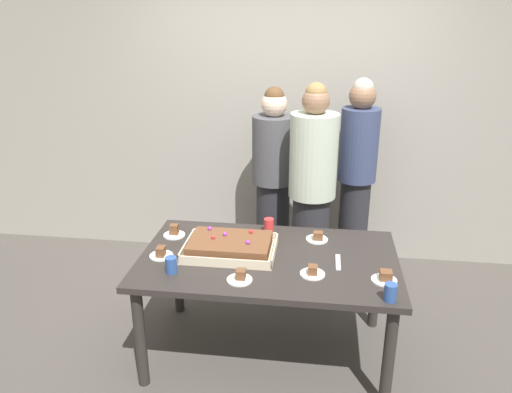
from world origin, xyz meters
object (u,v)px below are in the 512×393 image
(plated_slice_far_right, at_px, (174,232))
(cake_server_utensil, at_px, (338,262))
(drink_cup_middle, at_px, (390,292))
(party_table, at_px, (269,268))
(drink_cup_nearest, at_px, (269,225))
(drink_cup_far_end, at_px, (171,265))
(plated_slice_center_back, at_px, (385,278))
(plated_slice_near_left, at_px, (317,238))
(plated_slice_far_left, at_px, (313,272))
(sheet_cake, at_px, (230,246))
(person_serving_front, at_px, (312,192))
(person_green_shirt_behind, at_px, (273,182))
(plated_slice_near_right, at_px, (240,277))
(plated_slice_center_front, at_px, (161,254))
(person_striped_tie_right, at_px, (357,176))

(plated_slice_far_right, height_order, cake_server_utensil, plated_slice_far_right)
(drink_cup_middle, bearing_deg, party_table, 149.34)
(drink_cup_nearest, bearing_deg, cake_server_utensil, -39.90)
(drink_cup_far_end, bearing_deg, drink_cup_nearest, 51.76)
(plated_slice_center_back, bearing_deg, drink_cup_middle, -89.02)
(drink_cup_middle, bearing_deg, drink_cup_far_end, 173.60)
(plated_slice_near_left, bearing_deg, drink_cup_middle, -60.16)
(drink_cup_middle, height_order, cake_server_utensil, drink_cup_middle)
(drink_cup_middle, relative_size, cake_server_utensil, 0.50)
(plated_slice_far_left, height_order, cake_server_utensil, plated_slice_far_left)
(sheet_cake, bearing_deg, drink_cup_middle, -24.97)
(sheet_cake, distance_m, plated_slice_center_back, 0.99)
(person_serving_front, height_order, person_green_shirt_behind, person_serving_front)
(plated_slice_center_back, bearing_deg, drink_cup_far_end, -176.96)
(plated_slice_far_left, bearing_deg, party_table, 145.29)
(party_table, bearing_deg, drink_cup_nearest, 96.14)
(sheet_cake, height_order, person_serving_front, person_serving_front)
(plated_slice_near_left, height_order, drink_cup_nearest, drink_cup_nearest)
(plated_slice_near_right, distance_m, person_green_shirt_behind, 1.43)
(drink_cup_far_end, bearing_deg, sheet_cake, 45.49)
(plated_slice_center_front, height_order, drink_cup_middle, drink_cup_middle)
(plated_slice_near_right, relative_size, plated_slice_far_right, 1.00)
(plated_slice_near_left, relative_size, plated_slice_far_left, 1.00)
(plated_slice_near_left, bearing_deg, sheet_cake, -155.44)
(party_table, bearing_deg, person_striped_tie_right, 63.23)
(plated_slice_near_right, height_order, plated_slice_center_back, plated_slice_near_right)
(plated_slice_center_back, relative_size, person_striped_tie_right, 0.09)
(party_table, xyz_separation_m, plated_slice_near_right, (-0.13, -0.31, 0.10))
(sheet_cake, xyz_separation_m, plated_slice_far_right, (-0.43, 0.20, -0.02))
(plated_slice_far_right, distance_m, cake_server_utensil, 1.15)
(plated_slice_center_back, bearing_deg, plated_slice_far_right, 162.41)
(plated_slice_center_front, distance_m, plated_slice_center_back, 1.39)
(sheet_cake, relative_size, person_serving_front, 0.34)
(plated_slice_center_back, height_order, drink_cup_middle, drink_cup_middle)
(cake_server_utensil, bearing_deg, person_serving_front, 103.16)
(plated_slice_near_left, bearing_deg, party_table, -136.85)
(party_table, height_order, person_serving_front, person_serving_front)
(plated_slice_near_left, bearing_deg, person_green_shirt_behind, 115.20)
(drink_cup_nearest, bearing_deg, person_striped_tie_right, 51.85)
(plated_slice_center_front, height_order, person_serving_front, person_serving_front)
(plated_slice_near_left, distance_m, plated_slice_center_front, 1.05)
(person_green_shirt_behind, bearing_deg, cake_server_utensil, 33.78)
(plated_slice_far_right, xyz_separation_m, person_serving_front, (0.93, 0.57, 0.14))
(party_table, relative_size, cake_server_utensil, 8.17)
(party_table, distance_m, cake_server_utensil, 0.45)
(plated_slice_far_right, relative_size, person_green_shirt_behind, 0.09)
(sheet_cake, bearing_deg, plated_slice_center_front, -164.27)
(plated_slice_near_left, distance_m, person_striped_tie_right, 0.97)
(sheet_cake, relative_size, cake_server_utensil, 2.94)
(person_green_shirt_behind, distance_m, person_striped_tie_right, 0.70)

